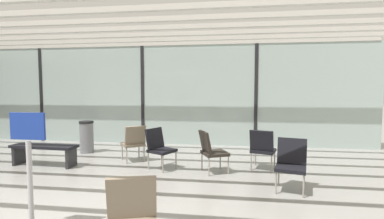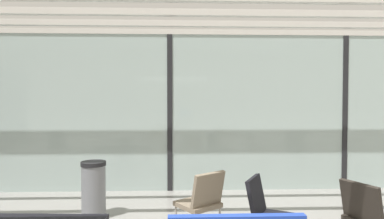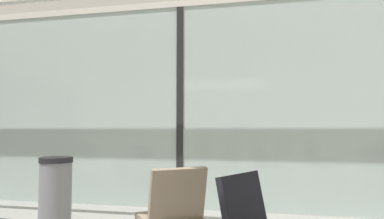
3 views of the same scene
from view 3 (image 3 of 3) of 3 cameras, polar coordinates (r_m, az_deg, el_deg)
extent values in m
cube|color=#A3B7B2|center=(5.25, -1.91, 0.52)|extent=(14.00, 0.08, 3.07)
cube|color=black|center=(5.25, -1.91, 0.52)|extent=(0.10, 0.12, 3.07)
cube|color=beige|center=(5.59, -1.88, 16.97)|extent=(13.72, 0.12, 0.10)
ellipsoid|color=#B2BCD6|center=(11.22, 5.11, 1.17)|extent=(13.42, 4.13, 4.13)
sphere|color=gray|center=(13.44, -22.00, 0.65)|extent=(2.27, 2.27, 2.27)
sphere|color=black|center=(10.56, -16.56, 3.27)|extent=(0.28, 0.28, 0.28)
sphere|color=black|center=(10.17, -12.09, 3.46)|extent=(0.28, 0.28, 0.28)
sphere|color=black|center=(9.83, -7.29, 3.64)|extent=(0.28, 0.28, 0.28)
sphere|color=black|center=(9.57, -2.19, 3.81)|extent=(0.28, 0.28, 0.28)
sphere|color=black|center=(9.39, 3.15, 3.95)|extent=(0.28, 0.28, 0.28)
sphere|color=black|center=(9.30, 8.65, 4.06)|extent=(0.28, 0.28, 0.28)
cube|color=black|center=(2.52, 8.54, -15.45)|extent=(0.35, 0.49, 0.44)
cube|color=#7F705B|center=(3.15, -3.86, -17.68)|extent=(0.67, 0.67, 0.06)
cube|color=#7F705B|center=(2.90, -2.34, -13.88)|extent=(0.47, 0.40, 0.44)
cylinder|color=slate|center=(4.39, -21.74, -13.36)|extent=(0.36, 0.36, 0.80)
cylinder|color=black|center=(4.33, -21.61, -7.76)|extent=(0.38, 0.38, 0.06)
camera|label=1|loc=(3.65, 168.02, 11.63)|focal=25.61mm
camera|label=2|loc=(1.90, -130.05, 21.58)|focal=30.87mm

